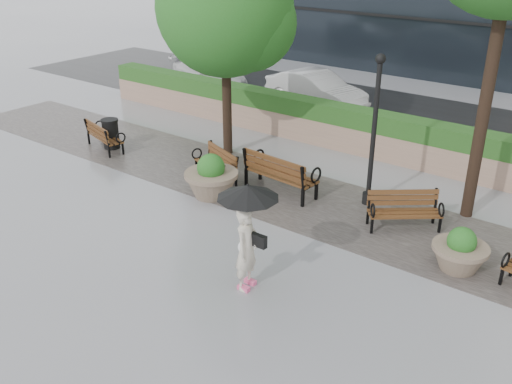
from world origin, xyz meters
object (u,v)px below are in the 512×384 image
Objects in this scene: lamppost at (373,142)px; car_right at (316,90)px; pedestrian at (247,227)px; planter_left at (211,180)px; bench_1 at (216,171)px; car_left at (209,74)px; planter_right at (460,253)px; trash_bin at (111,135)px; bench_3 at (403,218)px; bench_0 at (105,142)px; bench_2 at (280,181)px.

car_right is (-5.58, 6.50, -0.96)m from lamppost.
car_right is 12.47m from pedestrian.
planter_left is at bearing -149.32° from lamppost.
car_left is (-6.76, 7.37, 0.35)m from bench_1.
pedestrian is (-3.05, -3.06, 0.93)m from planter_right.
bench_1 is at bearing 125.43° from planter_left.
pedestrian is at bearing -21.47° from bench_1.
trash_bin reaches higher than bench_1.
bench_3 is at bearing 16.05° from planter_left.
planter_left is at bearing -155.14° from car_right.
planter_right is 0.27× the size of car_right.
lamppost is (8.32, 1.25, 1.20)m from trash_bin.
lamppost is 12.55m from car_left.
planter_left is at bearing -171.86° from bench_0.
car_left reaches higher than trash_bin.
planter_right is at bearing 3.46° from planter_left.
planter_left is (0.65, -0.91, 0.20)m from bench_1.
trash_bin is at bearing 170.86° from planter_left.
planter_right is (11.26, -0.20, 0.11)m from bench_0.
pedestrian reaches higher than bench_1.
bench_1 is 0.81× the size of bench_2.
bench_0 is 1.01× the size of bench_1.
bench_1 is 5.35m from bench_3.
bench_1 is 0.41× the size of car_left.
car_right is at bearing 94.86° from bench_3.
trash_bin is 8.50m from lamppost.
bench_3 is at bearing -27.71° from pedestrian.
planter_right is 0.27× the size of car_left.
car_right reaches higher than bench_2.
bench_0 is 0.45× the size of lamppost.
planter_left is 0.33× the size of car_left.
car_right is at bearing 70.56° from trash_bin.
lamppost is at bearing 36.51° from bench_1.
bench_3 is 0.40× the size of car_left.
car_right is at bearing 104.07° from planter_left.
bench_3 is 0.40× the size of car_right.
bench_2 is at bearing 143.17° from bench_3.
bench_3 is 0.79× the size of pedestrian.
bench_3 is 4.40m from pedestrian.
bench_3 is 1.86× the size of trash_bin.
bench_3 is 1.48× the size of planter_right.
trash_bin is at bearing 171.34° from car_right.
car_left is at bearing 153.51° from bench_1.
bench_2 is 8.08m from car_right.
planter_left is (-1.29, -1.24, 0.13)m from bench_2.
trash_bin is at bearing 9.15° from bench_2.
bench_0 is 4.99m from planter_left.
car_left is at bearing 131.78° from planter_left.
bench_1 is 4.24m from trash_bin.
lamppost is 4.74m from pedestrian.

